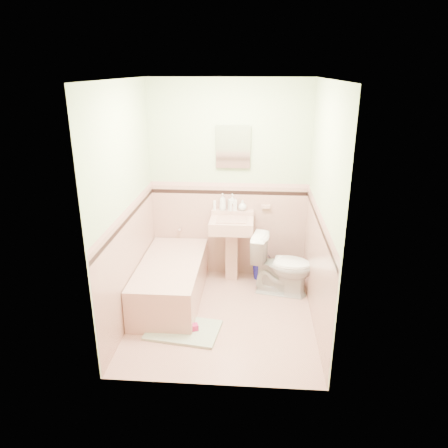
# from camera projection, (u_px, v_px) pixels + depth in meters

# --- Properties ---
(floor) EXTENTS (2.20, 2.20, 0.00)m
(floor) POSITION_uv_depth(u_px,v_px,m) (222.00, 316.00, 4.75)
(floor) COLOR tan
(floor) RESTS_ON ground
(ceiling) EXTENTS (2.20, 2.20, 0.00)m
(ceiling) POSITION_uv_depth(u_px,v_px,m) (222.00, 79.00, 3.89)
(ceiling) COLOR white
(ceiling) RESTS_ON ground
(wall_back) EXTENTS (2.50, 0.00, 2.50)m
(wall_back) POSITION_uv_depth(u_px,v_px,m) (229.00, 182.00, 5.35)
(wall_back) COLOR #F5E5C8
(wall_back) RESTS_ON ground
(wall_front) EXTENTS (2.50, 0.00, 2.50)m
(wall_front) POSITION_uv_depth(u_px,v_px,m) (211.00, 254.00, 3.29)
(wall_front) COLOR #F5E5C8
(wall_front) RESTS_ON ground
(wall_left) EXTENTS (0.00, 2.50, 2.50)m
(wall_left) POSITION_uv_depth(u_px,v_px,m) (125.00, 207.00, 4.39)
(wall_left) COLOR #F5E5C8
(wall_left) RESTS_ON ground
(wall_right) EXTENTS (0.00, 2.50, 2.50)m
(wall_right) POSITION_uv_depth(u_px,v_px,m) (322.00, 212.00, 4.25)
(wall_right) COLOR #F5E5C8
(wall_right) RESTS_ON ground
(wainscot_back) EXTENTS (2.00, 0.00, 2.00)m
(wainscot_back) POSITION_uv_depth(u_px,v_px,m) (229.00, 231.00, 5.56)
(wainscot_back) COLOR tan
(wainscot_back) RESTS_ON ground
(wainscot_front) EXTENTS (2.00, 0.00, 2.00)m
(wainscot_front) POSITION_uv_depth(u_px,v_px,m) (212.00, 325.00, 3.52)
(wainscot_front) COLOR tan
(wainscot_front) RESTS_ON ground
(wainscot_left) EXTENTS (0.00, 2.20, 2.20)m
(wainscot_left) POSITION_uv_depth(u_px,v_px,m) (131.00, 264.00, 4.61)
(wainscot_left) COLOR tan
(wainscot_left) RESTS_ON ground
(wainscot_right) EXTENTS (0.00, 2.20, 2.20)m
(wainscot_right) POSITION_uv_depth(u_px,v_px,m) (316.00, 270.00, 4.47)
(wainscot_right) COLOR tan
(wainscot_right) RESTS_ON ground
(accent_back) EXTENTS (2.00, 0.00, 2.00)m
(accent_back) POSITION_uv_depth(u_px,v_px,m) (229.00, 192.00, 5.38)
(accent_back) COLOR black
(accent_back) RESTS_ON ground
(accent_front) EXTENTS (2.00, 0.00, 2.00)m
(accent_front) POSITION_uv_depth(u_px,v_px,m) (211.00, 268.00, 3.35)
(accent_front) COLOR black
(accent_front) RESTS_ON ground
(accent_left) EXTENTS (0.00, 2.20, 2.20)m
(accent_left) POSITION_uv_depth(u_px,v_px,m) (128.00, 219.00, 4.43)
(accent_left) COLOR black
(accent_left) RESTS_ON ground
(accent_right) EXTENTS (0.00, 2.20, 2.20)m
(accent_right) POSITION_uv_depth(u_px,v_px,m) (319.00, 224.00, 4.29)
(accent_right) COLOR black
(accent_right) RESTS_ON ground
(cap_back) EXTENTS (2.00, 0.00, 2.00)m
(cap_back) POSITION_uv_depth(u_px,v_px,m) (229.00, 185.00, 5.34)
(cap_back) COLOR tan
(cap_back) RESTS_ON ground
(cap_front) EXTENTS (2.00, 0.00, 2.00)m
(cap_front) POSITION_uv_depth(u_px,v_px,m) (211.00, 256.00, 3.32)
(cap_front) COLOR tan
(cap_front) RESTS_ON ground
(cap_left) EXTENTS (0.00, 2.20, 2.20)m
(cap_left) POSITION_uv_depth(u_px,v_px,m) (127.00, 210.00, 4.40)
(cap_left) COLOR tan
(cap_left) RESTS_ON ground
(cap_right) EXTENTS (0.00, 2.20, 2.20)m
(cap_right) POSITION_uv_depth(u_px,v_px,m) (320.00, 214.00, 4.26)
(cap_right) COLOR tan
(cap_right) RESTS_ON ground
(bathtub) EXTENTS (0.70, 1.50, 0.45)m
(bathtub) POSITION_uv_depth(u_px,v_px,m) (171.00, 282.00, 5.02)
(bathtub) COLOR tan
(bathtub) RESTS_ON floor
(tub_faucet) EXTENTS (0.04, 0.12, 0.04)m
(tub_faucet) POSITION_uv_depth(u_px,v_px,m) (180.00, 228.00, 5.56)
(tub_faucet) COLOR silver
(tub_faucet) RESTS_ON wall_back
(sink) EXTENTS (0.54, 0.48, 0.84)m
(sink) POSITION_uv_depth(u_px,v_px,m) (231.00, 250.00, 5.41)
(sink) COLOR tan
(sink) RESTS_ON floor
(sink_faucet) EXTENTS (0.02, 0.02, 0.10)m
(sink_faucet) POSITION_uv_depth(u_px,v_px,m) (232.00, 207.00, 5.35)
(sink_faucet) COLOR silver
(sink_faucet) RESTS_ON sink
(medicine_cabinet) EXTENTS (0.37, 0.04, 0.46)m
(medicine_cabinet) POSITION_uv_depth(u_px,v_px,m) (233.00, 147.00, 5.16)
(medicine_cabinet) COLOR white
(medicine_cabinet) RESTS_ON wall_back
(soap_dish) EXTENTS (0.11, 0.06, 0.04)m
(soap_dish) POSITION_uv_depth(u_px,v_px,m) (266.00, 207.00, 5.38)
(soap_dish) COLOR tan
(soap_dish) RESTS_ON wall_back
(soap_bottle_left) EXTENTS (0.10, 0.10, 0.21)m
(soap_bottle_left) POSITION_uv_depth(u_px,v_px,m) (223.00, 202.00, 5.38)
(soap_bottle_left) COLOR #B2B2B2
(soap_bottle_left) RESTS_ON sink
(soap_bottle_mid) EXTENTS (0.12, 0.12, 0.21)m
(soap_bottle_mid) POSITION_uv_depth(u_px,v_px,m) (232.00, 202.00, 5.37)
(soap_bottle_mid) COLOR #B2B2B2
(soap_bottle_mid) RESTS_ON sink
(soap_bottle_right) EXTENTS (0.11, 0.11, 0.13)m
(soap_bottle_right) POSITION_uv_depth(u_px,v_px,m) (243.00, 205.00, 5.38)
(soap_bottle_right) COLOR #B2B2B2
(soap_bottle_right) RESTS_ON sink
(tube) EXTENTS (0.05, 0.05, 0.12)m
(tube) POSITION_uv_depth(u_px,v_px,m) (215.00, 205.00, 5.40)
(tube) COLOR white
(tube) RESTS_ON sink
(toilet) EXTENTS (0.78, 0.54, 0.73)m
(toilet) POSITION_uv_depth(u_px,v_px,m) (282.00, 265.00, 5.13)
(toilet) COLOR white
(toilet) RESTS_ON floor
(bucket) EXTENTS (0.27, 0.27, 0.24)m
(bucket) POSITION_uv_depth(u_px,v_px,m) (261.00, 269.00, 5.57)
(bucket) COLOR navy
(bucket) RESTS_ON floor
(bath_mat) EXTENTS (0.80, 0.59, 0.03)m
(bath_mat) POSITION_uv_depth(u_px,v_px,m) (183.00, 330.00, 4.47)
(bath_mat) COLOR #96A68B
(bath_mat) RESTS_ON floor
(shoe) EXTENTS (0.17, 0.12, 0.06)m
(shoe) POSITION_uv_depth(u_px,v_px,m) (191.00, 328.00, 4.43)
(shoe) COLOR #BF1E59
(shoe) RESTS_ON bath_mat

